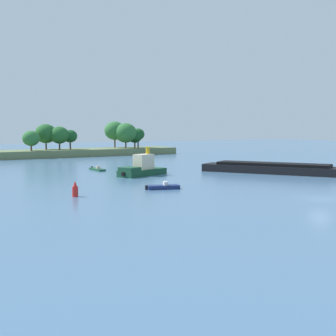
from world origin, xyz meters
TOP-DOWN VIEW (x-y plane):
  - ground_plane at (0.00, 0.00)m, footprint 400.00×400.00m
  - treeline_island at (7.49, 90.73)m, footprint 59.15×12.20m
  - fishing_skiff at (-7.95, 46.33)m, footprint 1.46×5.53m
  - tugboat at (-5.13, 33.51)m, footprint 10.22×6.58m
  - cargo_barge at (17.88, 22.50)m, footprint 19.10×27.31m
  - small_motorboat at (-11.05, 16.81)m, footprint 4.67×2.77m
  - channel_buoy_red at (-23.44, 16.63)m, footprint 0.70×0.70m

SIDE VIEW (x-z plane):
  - ground_plane at x=0.00m, z-range 0.00..0.00m
  - fishing_skiff at x=-7.95m, z-range -0.22..0.63m
  - small_motorboat at x=-11.05m, z-range -0.22..0.79m
  - channel_buoy_red at x=-23.44m, z-range -0.14..1.76m
  - cargo_barge at x=17.88m, z-range -1.96..4.02m
  - tugboat at x=-5.13m, z-range -1.20..3.65m
  - treeline_island at x=7.49m, z-range -1.70..8.45m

